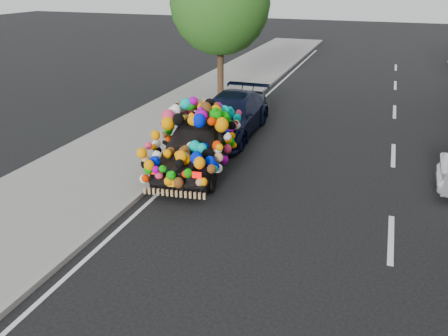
# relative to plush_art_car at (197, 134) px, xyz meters

# --- Properties ---
(ground) EXTENTS (100.00, 100.00, 0.00)m
(ground) POSITION_rel_plush_art_car_xyz_m (1.70, -2.00, -1.05)
(ground) COLOR black
(ground) RESTS_ON ground
(sidewalk) EXTENTS (4.00, 60.00, 0.12)m
(sidewalk) POSITION_rel_plush_art_car_xyz_m (-2.60, -2.00, -0.99)
(sidewalk) COLOR gray
(sidewalk) RESTS_ON ground
(kerb) EXTENTS (0.15, 60.00, 0.13)m
(kerb) POSITION_rel_plush_art_car_xyz_m (-0.65, -2.00, -0.99)
(kerb) COLOR gray
(kerb) RESTS_ON ground
(lane_markings) EXTENTS (6.00, 50.00, 0.01)m
(lane_markings) POSITION_rel_plush_art_car_xyz_m (5.30, -2.00, -1.05)
(lane_markings) COLOR silver
(lane_markings) RESTS_ON ground
(tree_near_sidewalk) EXTENTS (4.20, 4.20, 6.13)m
(tree_near_sidewalk) POSITION_rel_plush_art_car_xyz_m (-2.10, 7.50, 2.97)
(tree_near_sidewalk) COLOR #332114
(tree_near_sidewalk) RESTS_ON ground
(plush_art_car) EXTENTS (2.63, 4.60, 2.07)m
(plush_art_car) POSITION_rel_plush_art_car_xyz_m (0.00, 0.00, 0.00)
(plush_art_car) COLOR black
(plush_art_car) RESTS_ON ground
(navy_sedan) EXTENTS (2.02, 4.75, 1.37)m
(navy_sedan) POSITION_rel_plush_art_car_xyz_m (-0.10, 3.14, -0.37)
(navy_sedan) COLOR black
(navy_sedan) RESTS_ON ground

